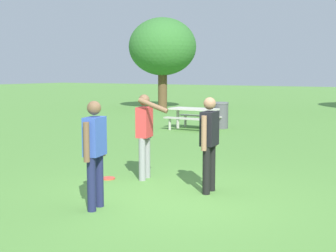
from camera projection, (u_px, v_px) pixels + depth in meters
name	position (u px, v px, depth m)	size (l,w,h in m)	color
ground_plane	(177.00, 198.00, 7.64)	(120.00, 120.00, 0.00)	#568E3D
person_thrower	(95.00, 147.00, 6.94)	(0.30, 0.60, 1.64)	#1E234C
person_catcher	(145.00, 130.00, 8.90)	(0.77, 0.60, 1.64)	gray
person_bystander	(209.00, 138.00, 7.90)	(0.26, 0.61, 1.64)	black
frisbee	(108.00, 178.00, 9.02)	(0.27, 0.27, 0.03)	#E04733
picnic_table_near	(194.00, 114.00, 16.72)	(1.70, 1.42, 0.77)	beige
trash_can_beside_table	(220.00, 115.00, 17.07)	(0.59, 0.59, 0.96)	#515156
tree_tall_left	(163.00, 47.00, 25.98)	(3.77, 3.77, 5.07)	brown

